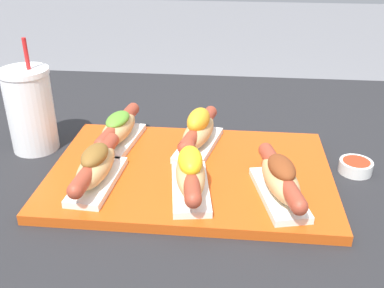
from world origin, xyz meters
name	(u,v)px	position (x,y,z in m)	size (l,w,h in m)	color
patio_table	(192,279)	(0.00, 0.00, 0.36)	(1.40, 0.95, 0.71)	#232326
serving_tray	(191,173)	(0.01, -0.11, 0.72)	(0.50, 0.34, 0.02)	#CC4C14
hot_dog_0	(96,167)	(-0.14, -0.18, 0.76)	(0.07, 0.20, 0.07)	white
hot_dog_1	(190,173)	(0.02, -0.18, 0.77)	(0.08, 0.20, 0.08)	white
hot_dog_2	(280,179)	(0.16, -0.19, 0.76)	(0.09, 0.20, 0.07)	white
hot_dog_3	(119,129)	(-0.14, -0.03, 0.76)	(0.08, 0.20, 0.06)	white
hot_dog_4	(198,131)	(0.02, -0.03, 0.77)	(0.09, 0.20, 0.08)	white
sauce_bowl	(356,166)	(0.31, -0.06, 0.73)	(0.06, 0.06, 0.02)	white
drink_cup	(30,110)	(-0.32, -0.03, 0.80)	(0.09, 0.09, 0.23)	white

